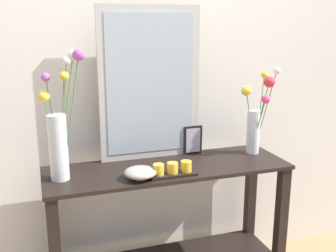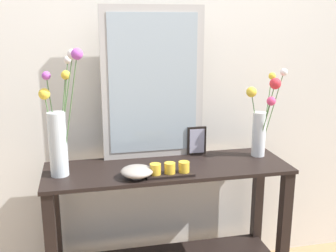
# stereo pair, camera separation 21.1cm
# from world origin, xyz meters

# --- Properties ---
(wall_back) EXTENTS (6.40, 0.08, 2.70)m
(wall_back) POSITION_xyz_m (0.00, 0.33, 1.35)
(wall_back) COLOR silver
(wall_back) RESTS_ON ground
(console_table) EXTENTS (1.31, 0.42, 0.79)m
(console_table) POSITION_xyz_m (0.00, 0.00, 0.48)
(console_table) COLOR black
(console_table) RESTS_ON ground
(mirror_leaning) EXTENTS (0.57, 0.03, 0.85)m
(mirror_leaning) POSITION_xyz_m (-0.04, 0.18, 1.21)
(mirror_leaning) COLOR #B7B2AD
(mirror_leaning) RESTS_ON console_table
(tall_vase_left) EXTENTS (0.22, 0.16, 0.64)m
(tall_vase_left) POSITION_xyz_m (-0.55, -0.00, 1.03)
(tall_vase_left) COLOR silver
(tall_vase_left) RESTS_ON console_table
(vase_right) EXTENTS (0.21, 0.16, 0.51)m
(vase_right) POSITION_xyz_m (0.56, 0.06, 1.01)
(vase_right) COLOR silver
(vase_right) RESTS_ON console_table
(candle_tray) EXTENTS (0.24, 0.09, 0.07)m
(candle_tray) POSITION_xyz_m (-0.02, -0.13, 0.82)
(candle_tray) COLOR black
(candle_tray) RESTS_ON console_table
(picture_frame_small) EXTENTS (0.11, 0.01, 0.17)m
(picture_frame_small) POSITION_xyz_m (0.21, 0.16, 0.87)
(picture_frame_small) COLOR black
(picture_frame_small) RESTS_ON console_table
(decorative_bowl) EXTENTS (0.16, 0.16, 0.06)m
(decorative_bowl) POSITION_xyz_m (-0.19, -0.13, 0.82)
(decorative_bowl) COLOR #9E9389
(decorative_bowl) RESTS_ON console_table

